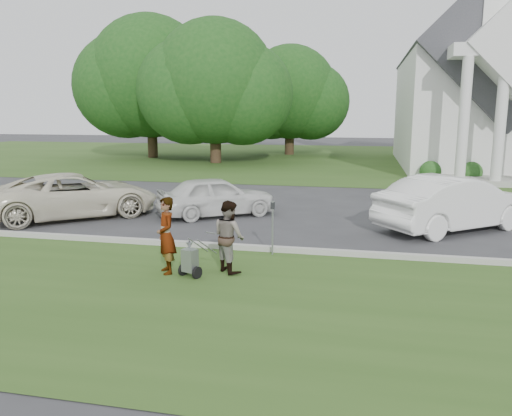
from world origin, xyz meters
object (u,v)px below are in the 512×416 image
(tree_far, at_px, (150,83))
(tree_back, at_px, (290,97))
(tree_left, at_px, (215,88))
(car_a, at_px, (76,195))
(person_right, at_px, (229,237))
(person_left, at_px, (166,236))
(car_d, at_px, (454,203))
(church, at_px, (480,72))
(car_b, at_px, (216,196))
(striping_cart, at_px, (190,261))
(parking_meter_near, at_px, (273,221))

(tree_far, xyz_separation_m, tree_back, (10.00, 5.00, -0.97))
(tree_left, distance_m, car_a, 19.10)
(tree_far, bearing_deg, tree_back, 26.56)
(tree_back, distance_m, person_right, 31.61)
(person_left, distance_m, car_d, 8.85)
(church, relative_size, tree_back, 2.51)
(person_right, bearing_deg, tree_far, -19.69)
(tree_far, bearing_deg, person_right, -63.12)
(church, bearing_deg, car_d, -102.53)
(tree_left, relative_size, person_left, 6.34)
(tree_far, bearing_deg, car_d, -48.09)
(car_b, xyz_separation_m, car_d, (7.52, -0.51, 0.14))
(tree_back, bearing_deg, person_right, -84.01)
(tree_left, distance_m, car_d, 22.43)
(tree_left, bearing_deg, striping_cart, -74.56)
(tree_left, height_order, car_d, tree_left)
(church, distance_m, tree_back, 14.77)
(tree_back, bearing_deg, car_d, -71.30)
(striping_cart, height_order, parking_meter_near, parking_meter_near)
(person_right, bearing_deg, parking_meter_near, -71.87)
(tree_back, distance_m, striping_cart, 32.13)
(church, height_order, car_b, church)
(tree_far, xyz_separation_m, person_right, (13.27, -26.19, -4.90))
(tree_far, distance_m, parking_meter_near, 28.80)
(parking_meter_near, xyz_separation_m, car_b, (-2.71, 4.30, -0.18))
(tree_back, xyz_separation_m, person_right, (3.27, -31.19, -3.93))
(striping_cart, bearing_deg, person_left, -172.09)
(person_left, bearing_deg, church, 119.68)
(tree_far, bearing_deg, striping_cart, -64.84)
(striping_cart, xyz_separation_m, car_a, (-5.86, 5.14, 0.38))
(tree_back, relative_size, car_b, 2.42)
(church, bearing_deg, tree_far, 175.34)
(tree_far, distance_m, tree_back, 11.22)
(car_d, bearing_deg, person_left, 91.47)
(parking_meter_near, bearing_deg, tree_far, 119.48)
(church, bearing_deg, tree_left, -176.21)
(person_left, bearing_deg, person_right, 70.85)
(tree_back, relative_size, person_right, 6.07)
(tree_back, bearing_deg, car_a, -97.08)
(tree_back, relative_size, car_a, 1.80)
(tree_left, xyz_separation_m, car_b, (5.26, -17.42, -4.43))
(parking_meter_near, bearing_deg, car_d, 38.25)
(tree_far, xyz_separation_m, person_left, (11.97, -26.59, -4.85))
(person_left, bearing_deg, tree_back, 147.32)
(tree_far, bearing_deg, parking_meter_near, -60.52)
(car_a, distance_m, car_b, 4.71)
(church, height_order, striping_cart, church)
(tree_back, xyz_separation_m, parking_meter_near, (3.97, -29.71, -3.87))
(parking_meter_near, bearing_deg, car_a, 156.72)
(car_d, bearing_deg, church, -50.84)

